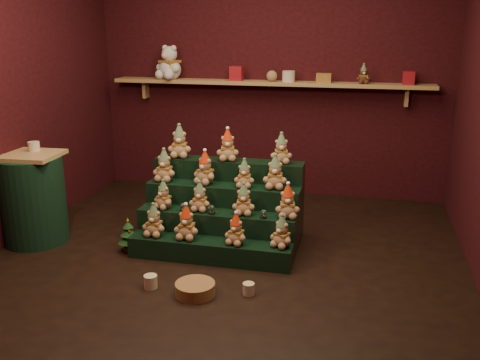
% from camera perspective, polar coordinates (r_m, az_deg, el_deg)
% --- Properties ---
extents(ground, '(4.00, 4.00, 0.00)m').
position_cam_1_polar(ground, '(4.63, -1.48, -8.34)').
color(ground, black).
rests_on(ground, ground).
extents(back_wall, '(4.00, 0.10, 2.80)m').
position_cam_1_polar(back_wall, '(6.24, 3.32, 11.37)').
color(back_wall, black).
rests_on(back_wall, ground).
extents(front_wall, '(4.00, 0.10, 2.80)m').
position_cam_1_polar(front_wall, '(2.35, -14.55, 2.80)').
color(front_wall, black).
rests_on(front_wall, ground).
extents(back_shelf, '(3.60, 0.26, 0.24)m').
position_cam_1_polar(back_shelf, '(6.07, 3.01, 10.25)').
color(back_shelf, tan).
rests_on(back_shelf, ground).
extents(riser_tier_front, '(1.40, 0.22, 0.18)m').
position_cam_1_polar(riser_tier_front, '(4.56, -3.24, -7.54)').
color(riser_tier_front, black).
rests_on(riser_tier_front, ground).
extents(riser_tier_midfront, '(1.40, 0.22, 0.36)m').
position_cam_1_polar(riser_tier_midfront, '(4.72, -2.50, -5.49)').
color(riser_tier_midfront, black).
rests_on(riser_tier_midfront, ground).
extents(riser_tier_midback, '(1.40, 0.22, 0.54)m').
position_cam_1_polar(riser_tier_midback, '(4.88, -1.81, -3.58)').
color(riser_tier_midback, black).
rests_on(riser_tier_midback, ground).
extents(riser_tier_back, '(1.40, 0.22, 0.72)m').
position_cam_1_polar(riser_tier_back, '(5.06, -1.17, -1.80)').
color(riser_tier_back, black).
rests_on(riser_tier_back, ground).
extents(teddy_0, '(0.21, 0.19, 0.28)m').
position_cam_1_polar(teddy_0, '(4.63, -9.17, -4.24)').
color(teddy_0, tan).
rests_on(teddy_0, riser_tier_front).
extents(teddy_1, '(0.21, 0.19, 0.29)m').
position_cam_1_polar(teddy_1, '(4.53, -5.74, -4.51)').
color(teddy_1, tan).
rests_on(teddy_1, riser_tier_front).
extents(teddy_2, '(0.22, 0.21, 0.26)m').
position_cam_1_polar(teddy_2, '(4.41, -0.42, -5.26)').
color(teddy_2, tan).
rests_on(teddy_2, riser_tier_front).
extents(teddy_3, '(0.25, 0.24, 0.27)m').
position_cam_1_polar(teddy_3, '(4.36, 4.49, -5.48)').
color(teddy_3, tan).
rests_on(teddy_3, riser_tier_front).
extents(teddy_4, '(0.23, 0.22, 0.25)m').
position_cam_1_polar(teddy_4, '(4.75, -8.16, -1.55)').
color(teddy_4, tan).
rests_on(teddy_4, riser_tier_midfront).
extents(teddy_5, '(0.19, 0.17, 0.26)m').
position_cam_1_polar(teddy_5, '(4.66, -4.31, -1.76)').
color(teddy_5, tan).
rests_on(teddy_5, riser_tier_midfront).
extents(teddy_6, '(0.21, 0.20, 0.27)m').
position_cam_1_polar(teddy_6, '(4.55, 0.39, -2.06)').
color(teddy_6, tan).
rests_on(teddy_6, riser_tier_midfront).
extents(teddy_7, '(0.24, 0.22, 0.29)m').
position_cam_1_polar(teddy_7, '(4.49, 5.11, -2.28)').
color(teddy_7, tan).
rests_on(teddy_7, riser_tier_midfront).
extents(teddy_8, '(0.21, 0.19, 0.29)m').
position_cam_1_polar(teddy_8, '(4.95, -8.07, 1.57)').
color(teddy_8, tan).
rests_on(teddy_8, riser_tier_midback).
extents(teddy_9, '(0.26, 0.25, 0.30)m').
position_cam_1_polar(teddy_9, '(4.82, -3.74, 1.31)').
color(teddy_9, tan).
rests_on(teddy_9, riser_tier_midback).
extents(teddy_10, '(0.19, 0.17, 0.25)m').
position_cam_1_polar(teddy_10, '(4.71, 0.47, 0.71)').
color(teddy_10, tan).
rests_on(teddy_10, riser_tier_midback).
extents(teddy_11, '(0.22, 0.20, 0.30)m').
position_cam_1_polar(teddy_11, '(4.67, 3.78, 0.85)').
color(teddy_11, tan).
rests_on(teddy_11, riser_tier_midback).
extents(teddy_12, '(0.25, 0.23, 0.31)m').
position_cam_1_polar(teddy_12, '(5.06, -6.46, 4.12)').
color(teddy_12, tan).
rests_on(teddy_12, riser_tier_back).
extents(teddy_13, '(0.24, 0.22, 0.29)m').
position_cam_1_polar(teddy_13, '(4.91, -1.32, 3.75)').
color(teddy_13, tan).
rests_on(teddy_13, riser_tier_back).
extents(teddy_14, '(0.23, 0.21, 0.27)m').
position_cam_1_polar(teddy_14, '(4.82, 4.43, 3.37)').
color(teddy_14, tan).
rests_on(teddy_14, riser_tier_back).
extents(snow_globe_a, '(0.06, 0.06, 0.08)m').
position_cam_1_polar(snow_globe_a, '(4.67, -6.07, -2.92)').
color(snow_globe_a, black).
rests_on(snow_globe_a, riser_tier_midfront).
extents(snow_globe_b, '(0.06, 0.06, 0.08)m').
position_cam_1_polar(snow_globe_b, '(4.59, -3.02, -3.17)').
color(snow_globe_b, black).
rests_on(snow_globe_b, riser_tier_midfront).
extents(snow_globe_c, '(0.06, 0.06, 0.08)m').
position_cam_1_polar(snow_globe_c, '(4.49, 2.53, -3.64)').
color(snow_globe_c, black).
rests_on(snow_globe_c, riser_tier_midfront).
extents(side_table, '(0.58, 0.58, 0.83)m').
position_cam_1_polar(side_table, '(5.20, -21.23, -1.83)').
color(side_table, tan).
rests_on(side_table, ground).
extents(table_ornament, '(0.10, 0.10, 0.08)m').
position_cam_1_polar(table_ornament, '(5.17, -21.13, 3.38)').
color(table_ornament, beige).
rests_on(table_ornament, side_table).
extents(mini_christmas_tree, '(0.19, 0.19, 0.31)m').
position_cam_1_polar(mini_christmas_tree, '(4.81, -11.80, -5.76)').
color(mini_christmas_tree, '#422417').
rests_on(mini_christmas_tree, ground).
extents(mug_left, '(0.10, 0.10, 0.10)m').
position_cam_1_polar(mug_left, '(4.18, -9.51, -10.65)').
color(mug_left, beige).
rests_on(mug_left, ground).
extents(mug_right, '(0.09, 0.09, 0.09)m').
position_cam_1_polar(mug_right, '(4.04, 0.92, -11.53)').
color(mug_right, beige).
rests_on(mug_right, ground).
extents(wicker_basket, '(0.39, 0.39, 0.09)m').
position_cam_1_polar(wicker_basket, '(4.05, -4.81, -11.49)').
color(wicker_basket, '#A06B40').
rests_on(wicker_basket, ground).
extents(white_bear, '(0.44, 0.42, 0.48)m').
position_cam_1_polar(white_bear, '(6.33, -7.53, 12.80)').
color(white_bear, white).
rests_on(white_bear, back_shelf).
extents(brown_bear, '(0.17, 0.16, 0.20)m').
position_cam_1_polar(brown_bear, '(5.93, 13.03, 10.96)').
color(brown_bear, '#4B2C19').
rests_on(brown_bear, back_shelf).
extents(gift_tin_red_a, '(0.14, 0.14, 0.16)m').
position_cam_1_polar(gift_tin_red_a, '(6.11, -0.36, 11.30)').
color(gift_tin_red_a, red).
rests_on(gift_tin_red_a, back_shelf).
extents(gift_tin_cream, '(0.14, 0.14, 0.12)m').
position_cam_1_polar(gift_tin_cream, '(6.01, 5.21, 10.96)').
color(gift_tin_cream, beige).
rests_on(gift_tin_cream, back_shelf).
extents(gift_tin_red_b, '(0.12, 0.12, 0.14)m').
position_cam_1_polar(gift_tin_red_b, '(5.96, 17.53, 10.34)').
color(gift_tin_red_b, red).
rests_on(gift_tin_red_b, back_shelf).
extents(shelf_plush_ball, '(0.12, 0.12, 0.12)m').
position_cam_1_polar(shelf_plush_ball, '(6.03, 3.42, 11.02)').
color(shelf_plush_ball, tan).
rests_on(shelf_plush_ball, back_shelf).
extents(scarf_gift_box, '(0.16, 0.10, 0.10)m').
position_cam_1_polar(scarf_gift_box, '(5.96, 8.93, 10.70)').
color(scarf_gift_box, orange).
rests_on(scarf_gift_box, back_shelf).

